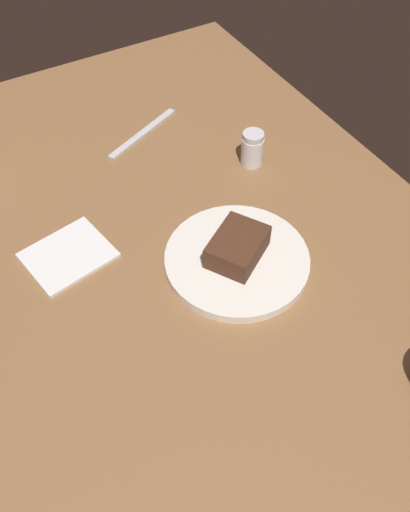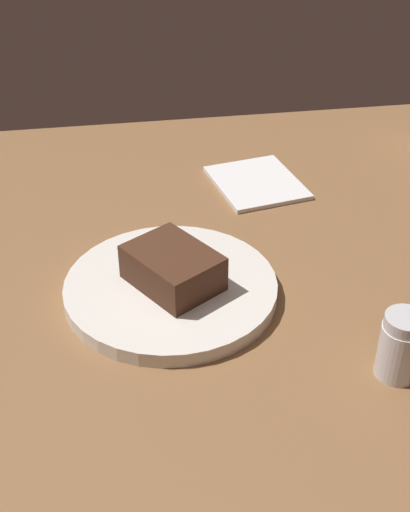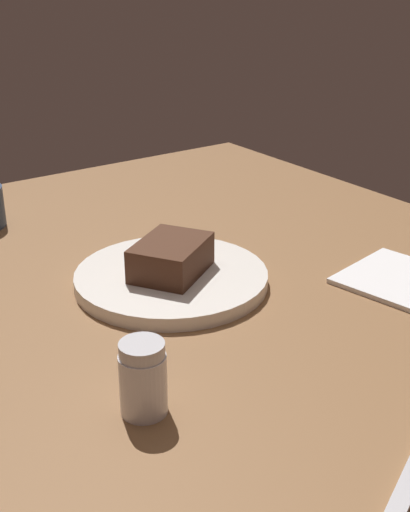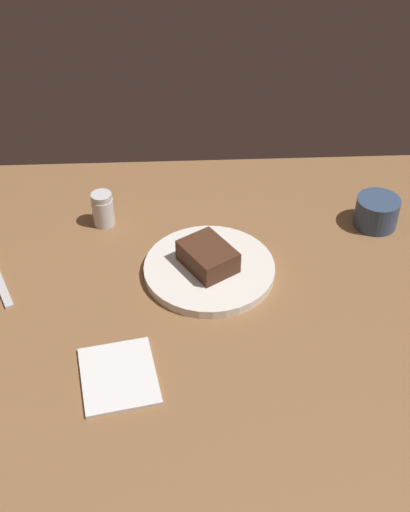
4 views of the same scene
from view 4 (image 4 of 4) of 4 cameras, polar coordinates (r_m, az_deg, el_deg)
dining_table at (r=114.75cm, az=-4.50°, el=-3.75°), size 120.00×84.00×3.00cm
dessert_plate at (r=116.70cm, az=0.37°, el=-1.14°), size 23.05×23.05×1.66cm
chocolate_cake_slice at (r=114.93cm, az=0.24°, el=-0.04°), size 11.19×11.92×4.03cm
salt_shaker at (r=127.90cm, az=-8.76°, el=4.00°), size 4.12×4.12×6.79cm
coffee_cup at (r=130.56cm, az=14.52°, el=3.68°), size 8.21×8.21×5.82cm
folded_napkin at (r=101.46cm, az=-7.42°, el=-10.16°), size 13.27×14.84×0.60cm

